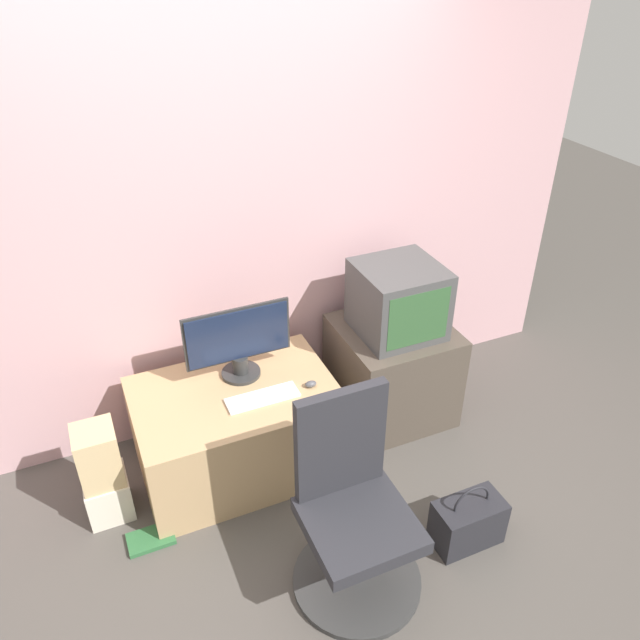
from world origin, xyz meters
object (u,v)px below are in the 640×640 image
Objects in this scene: crt_tv at (398,300)px; keyboard at (262,398)px; handbag at (468,522)px; book at (151,539)px; mouse at (311,384)px; cardboard_box_lower at (108,495)px; main_monitor at (238,342)px; office_chair at (353,517)px.

keyboard is at bearing -169.51° from crt_tv.
handbag is 1.56m from book.
cardboard_box_lower is (-1.10, 0.07, -0.42)m from mouse.
main_monitor is 1.51× the size of keyboard.
main_monitor is 1.46m from handbag.
crt_tv reaches higher than keyboard.
mouse is at bearing 12.17° from book.
crt_tv is (0.87, 0.16, 0.29)m from keyboard.
handbag is (-0.13, -0.99, -0.68)m from crt_tv.
mouse reaches higher than handbag.
cardboard_box_lower is 0.64× the size of handbag.
main_monitor is 1.07m from book.
cardboard_box_lower is at bearing -166.75° from main_monitor.
crt_tv reaches higher than cardboard_box_lower.
cardboard_box_lower is at bearing -176.46° from crt_tv.
mouse reaches higher than cardboard_box_lower.
office_chair reaches higher than keyboard.
crt_tv reaches higher than mouse.
keyboard is 0.93m from crt_tv.
office_chair reaches higher than main_monitor.
crt_tv is 1.92× the size of cardboard_box_lower.
crt_tv is 1.79m from book.
mouse reaches higher than keyboard.
keyboard is 1.68× the size of book.
office_chair is 1.06m from book.
book is (-0.83, 0.55, -0.36)m from office_chair.
mouse is 1.03m from handbag.
cardboard_box_lower is (-0.83, 0.06, -0.41)m from keyboard.
keyboard is 0.39× the size of office_chair.
book is at bearing -162.60° from keyboard.
crt_tv is (0.60, 0.17, 0.28)m from mouse.
office_chair is at bearing -127.97° from crt_tv.
cardboard_box_lower is (-0.79, -0.19, -0.61)m from main_monitor.
cardboard_box_lower reaches higher than book.
keyboard is 1.04× the size of handbag.
keyboard is 0.88m from book.
main_monitor is at bearing 126.05° from handbag.
book is at bearing -61.07° from cardboard_box_lower.
handbag is at bearing -53.95° from main_monitor.
book is at bearing -166.42° from crt_tv.
office_chair is 2.69× the size of handbag.
main_monitor is 0.32m from keyboard.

